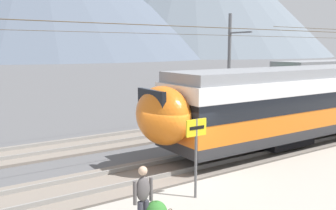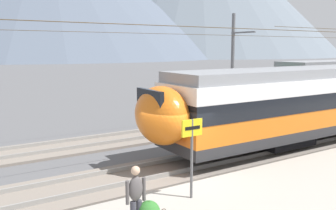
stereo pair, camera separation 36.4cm
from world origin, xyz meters
The scene contains 6 objects.
ground_plane centered at (0.00, 0.00, 0.00)m, with size 400.00×400.00×0.00m, color #565659.
track_near centered at (0.00, 1.25, 0.07)m, with size 120.00×3.00×0.28m.
track_far centered at (0.00, 6.69, 0.07)m, with size 120.00×3.00×0.28m.
catenary_mast_far_side centered at (9.98, 8.42, 3.78)m, with size 44.57×2.18×7.11m.
platform_sign centered at (-0.95, -1.98, 2.12)m, with size 0.70×0.08×2.40m.
passenger_walking centered at (-3.31, -2.99, 1.31)m, with size 0.53×0.22×1.69m.
Camera 2 is at (-6.98, -10.37, 4.81)m, focal length 38.79 mm.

